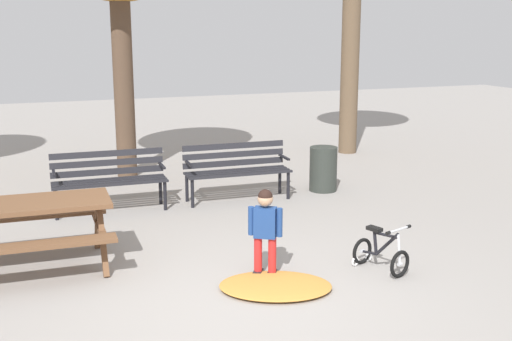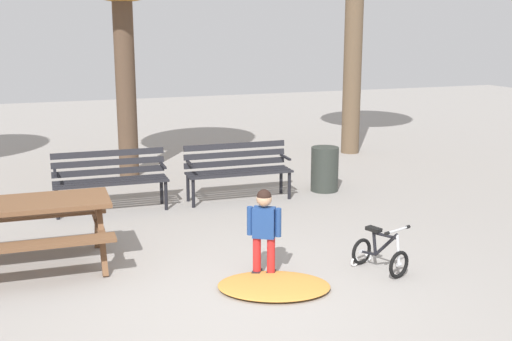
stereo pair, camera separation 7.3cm
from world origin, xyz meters
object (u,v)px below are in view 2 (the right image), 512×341
object	(u,v)px
picnic_table	(24,217)
trash_bin	(325,169)
park_bench_far_left	(110,175)
kids_bicycle	(379,253)
child_standing	(264,227)
park_bench_left	(237,166)

from	to	relation	value
picnic_table	trash_bin	bearing A→B (deg)	23.16
park_bench_far_left	kids_bicycle	distance (m)	4.18
trash_bin	child_standing	bearing A→B (deg)	-126.09
park_bench_left	kids_bicycle	world-z (taller)	park_bench_left
park_bench_left	trash_bin	bearing A→B (deg)	-0.29
child_standing	kids_bicycle	distance (m)	1.31
picnic_table	child_standing	bearing A→B (deg)	-25.23
picnic_table	kids_bicycle	size ratio (longest dim) A/B	2.94
picnic_table	trash_bin	world-z (taller)	picnic_table
park_bench_left	picnic_table	bearing A→B (deg)	-147.63
child_standing	picnic_table	bearing A→B (deg)	154.77
child_standing	park_bench_far_left	bearing A→B (deg)	110.06
picnic_table	child_standing	size ratio (longest dim) A/B	1.93
park_bench_far_left	park_bench_left	bearing A→B (deg)	-2.27
park_bench_far_left	kids_bicycle	size ratio (longest dim) A/B	2.58
park_bench_left	child_standing	distance (m)	3.16
picnic_table	park_bench_left	distance (m)	3.66
picnic_table	trash_bin	xyz separation A→B (m)	(4.57, 1.95, -0.24)
park_bench_far_left	park_bench_left	distance (m)	1.90
child_standing	kids_bicycle	world-z (taller)	child_standing
picnic_table	kids_bicycle	distance (m)	3.85
picnic_table	park_bench_left	xyz separation A→B (m)	(3.09, 1.96, -0.08)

